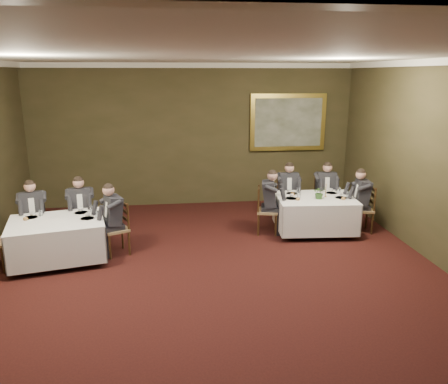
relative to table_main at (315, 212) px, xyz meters
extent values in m
plane|color=black|center=(-2.40, -2.55, -0.45)|extent=(10.00, 10.00, 0.00)
cube|color=silver|center=(-2.40, -2.55, 3.05)|extent=(8.00, 10.00, 0.10)
cube|color=#322F19|center=(-2.40, 2.45, 1.30)|extent=(8.00, 0.10, 3.50)
cube|color=white|center=(-2.40, 2.40, 2.99)|extent=(8.00, 0.10, 0.12)
cube|color=black|center=(0.00, 0.00, 0.28)|extent=(1.60, 1.25, 0.04)
cube|color=white|center=(0.00, 0.00, 0.31)|extent=(1.67, 1.31, 0.02)
cube|color=white|center=(0.00, 0.00, -0.02)|extent=(1.69, 1.33, 0.65)
cube|color=black|center=(-5.00, -0.88, 0.28)|extent=(1.73, 1.44, 0.04)
cube|color=white|center=(-5.00, -0.88, 0.31)|extent=(1.80, 1.51, 0.02)
cube|color=white|center=(-5.00, -0.88, -0.02)|extent=(1.83, 1.53, 0.65)
cube|color=olive|center=(-0.37, 0.84, 0.04)|extent=(0.45, 0.43, 0.05)
cube|color=black|center=(-0.36, 1.03, 0.28)|extent=(0.38, 0.04, 0.54)
cube|color=black|center=(-0.37, 0.84, 0.41)|extent=(0.43, 0.32, 0.55)
sphere|color=tan|center=(-0.37, 0.84, 0.79)|extent=(0.22, 0.22, 0.21)
cube|color=olive|center=(0.49, 0.78, 0.04)|extent=(0.47, 0.45, 0.05)
cube|color=black|center=(0.50, 0.97, 0.28)|extent=(0.38, 0.06, 0.54)
cube|color=black|center=(0.49, 0.78, 0.41)|extent=(0.44, 0.34, 0.55)
sphere|color=tan|center=(0.49, 0.78, 0.79)|extent=(0.23, 0.23, 0.21)
cube|color=olive|center=(-1.00, 0.07, 0.04)|extent=(0.51, 0.52, 0.05)
cube|color=black|center=(-1.18, 0.11, 0.28)|extent=(0.11, 0.38, 0.54)
cube|color=black|center=(-1.00, 0.07, 0.41)|extent=(0.40, 0.48, 0.55)
sphere|color=tan|center=(-1.00, 0.07, 0.79)|extent=(0.25, 0.25, 0.21)
cube|color=olive|center=(1.00, -0.07, 0.04)|extent=(0.47, 0.49, 0.05)
cube|color=black|center=(1.19, -0.10, 0.28)|extent=(0.08, 0.38, 0.54)
cube|color=black|center=(1.00, -0.07, 0.41)|extent=(0.36, 0.46, 0.55)
sphere|color=tan|center=(1.00, -0.07, 0.79)|extent=(0.23, 0.23, 0.21)
cube|color=olive|center=(-5.59, -0.18, 0.04)|extent=(0.52, 0.51, 0.05)
cube|color=black|center=(-5.63, 0.01, 0.28)|extent=(0.38, 0.11, 0.54)
cube|color=black|center=(-5.59, -0.18, 0.41)|extent=(0.48, 0.40, 0.55)
sphere|color=tan|center=(-5.59, -0.18, 0.79)|extent=(0.25, 0.25, 0.21)
cube|color=olive|center=(-4.74, 0.00, 0.04)|extent=(0.51, 0.49, 0.05)
cube|color=black|center=(-4.78, 0.19, 0.28)|extent=(0.38, 0.09, 0.54)
cube|color=black|center=(-4.74, 0.00, 0.41)|extent=(0.47, 0.38, 0.55)
sphere|color=tan|center=(-4.74, 0.00, 0.79)|extent=(0.24, 0.24, 0.21)
cube|color=olive|center=(-4.01, -0.67, 0.04)|extent=(0.56, 0.57, 0.05)
cube|color=black|center=(-3.84, -0.60, 0.28)|extent=(0.18, 0.36, 0.54)
cube|color=black|center=(-4.01, -0.67, 0.41)|extent=(0.46, 0.51, 0.55)
sphere|color=tan|center=(-4.01, -0.67, 0.79)|extent=(0.28, 0.28, 0.21)
imported|color=#2D5926|center=(0.04, -0.10, 0.46)|extent=(0.28, 0.25, 0.28)
cylinder|color=gold|center=(0.22, 0.02, 0.32)|extent=(0.06, 0.06, 0.02)
cylinder|color=gold|center=(0.22, 0.02, 0.47)|extent=(0.01, 0.01, 0.28)
cylinder|color=white|center=(0.22, 0.02, 0.67)|extent=(0.02, 0.02, 0.12)
cylinder|color=white|center=(-0.40, 0.36, 0.32)|extent=(0.25, 0.25, 0.01)
cylinder|color=white|center=(-0.40, 0.51, 0.35)|extent=(0.08, 0.08, 0.05)
cylinder|color=white|center=(-0.23, 0.36, 0.39)|extent=(0.06, 0.06, 0.14)
cylinder|color=white|center=(-5.49, -0.64, 0.32)|extent=(0.25, 0.25, 0.01)
cylinder|color=white|center=(-5.49, -0.49, 0.35)|extent=(0.08, 0.08, 0.05)
cylinder|color=white|center=(-5.32, -0.64, 0.39)|extent=(0.06, 0.06, 0.14)
cube|color=gold|center=(0.00, 2.39, 1.61)|extent=(1.93, 0.08, 1.42)
cube|color=#464C33|center=(0.00, 2.35, 1.61)|extent=(1.71, 0.01, 1.20)
camera|label=1|loc=(-2.95, -8.42, 2.80)|focal=35.00mm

